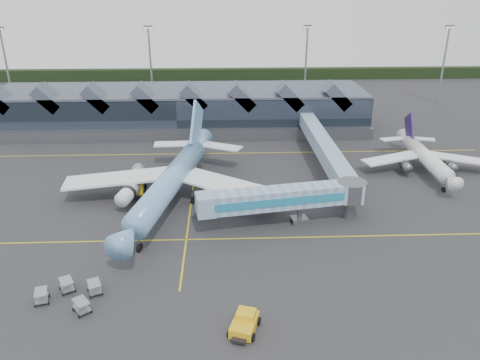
{
  "coord_description": "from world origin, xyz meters",
  "views": [
    {
      "loc": [
        5.33,
        -65.81,
        33.59
      ],
      "look_at": [
        7.99,
        1.54,
        5.0
      ],
      "focal_mm": 35.0,
      "sensor_mm": 36.0,
      "label": 1
    }
  ],
  "objects_px": {
    "pushback_tug": "(244,323)",
    "main_airliner": "(173,178)",
    "regional_jet": "(425,156)",
    "fuel_truck": "(137,179)",
    "jet_bridge": "(293,198)"
  },
  "relations": [
    {
      "from": "pushback_tug",
      "to": "jet_bridge",
      "type": "bearing_deg",
      "value": 87.83
    },
    {
      "from": "main_airliner",
      "to": "jet_bridge",
      "type": "xyz_separation_m",
      "value": [
        18.5,
        -8.69,
        0.24
      ]
    },
    {
      "from": "regional_jet",
      "to": "jet_bridge",
      "type": "height_order",
      "value": "regional_jet"
    },
    {
      "from": "fuel_truck",
      "to": "pushback_tug",
      "type": "distance_m",
      "value": 40.61
    },
    {
      "from": "jet_bridge",
      "to": "pushback_tug",
      "type": "height_order",
      "value": "jet_bridge"
    },
    {
      "from": "regional_jet",
      "to": "pushback_tug",
      "type": "bearing_deg",
      "value": -128.22
    },
    {
      "from": "regional_jet",
      "to": "fuel_truck",
      "type": "height_order",
      "value": "regional_jet"
    },
    {
      "from": "regional_jet",
      "to": "jet_bridge",
      "type": "bearing_deg",
      "value": -142.18
    },
    {
      "from": "main_airliner",
      "to": "regional_jet",
      "type": "xyz_separation_m",
      "value": [
        46.79,
        11.92,
        -1.16
      ]
    },
    {
      "from": "regional_jet",
      "to": "jet_bridge",
      "type": "distance_m",
      "value": 35.03
    },
    {
      "from": "regional_jet",
      "to": "pushback_tug",
      "type": "relative_size",
      "value": 5.6
    },
    {
      "from": "regional_jet",
      "to": "fuel_truck",
      "type": "distance_m",
      "value": 54.09
    },
    {
      "from": "jet_bridge",
      "to": "pushback_tug",
      "type": "relative_size",
      "value": 5.39
    },
    {
      "from": "fuel_truck",
      "to": "pushback_tug",
      "type": "xyz_separation_m",
      "value": [
        17.01,
        -36.86,
        -1.03
      ]
    },
    {
      "from": "pushback_tug",
      "to": "main_airliner",
      "type": "bearing_deg",
      "value": 125.41
    }
  ]
}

